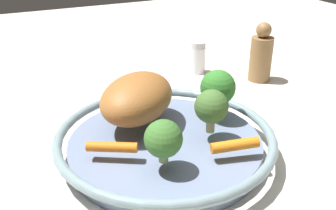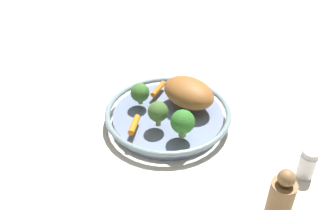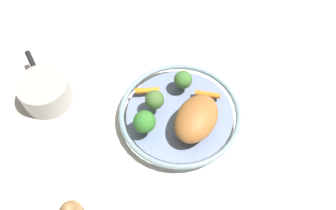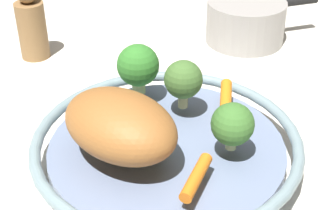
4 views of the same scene
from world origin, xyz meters
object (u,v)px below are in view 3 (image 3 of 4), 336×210
(roast_chicken_piece, at_px, (196,118))
(broccoli_floret_edge, at_px, (155,100))
(serving_bowl, at_px, (180,114))
(saucepan, at_px, (46,91))
(baby_carrot_right, at_px, (208,94))
(baby_carrot_near_rim, at_px, (147,90))
(broccoli_floret_large, at_px, (145,122))
(broccoli_floret_mid, at_px, (183,80))

(roast_chicken_piece, xyz_separation_m, broccoli_floret_edge, (-0.08, 0.09, 0.01))
(serving_bowl, bearing_deg, saucepan, 150.01)
(serving_bowl, bearing_deg, broccoli_floret_edge, 153.72)
(baby_carrot_right, distance_m, broccoli_floret_edge, 0.15)
(baby_carrot_near_rim, distance_m, baby_carrot_right, 0.17)
(serving_bowl, distance_m, broccoli_floret_large, 0.12)
(saucepan, bearing_deg, roast_chicken_piece, -35.03)
(baby_carrot_right, relative_size, broccoli_floret_edge, 1.05)
(serving_bowl, height_order, saucepan, saucepan)
(serving_bowl, relative_size, saucepan, 1.57)
(broccoli_floret_large, bearing_deg, saucepan, 136.32)
(serving_bowl, relative_size, roast_chicken_piece, 2.26)
(serving_bowl, bearing_deg, baby_carrot_right, 12.34)
(broccoli_floret_edge, relative_size, broccoli_floret_large, 0.94)
(roast_chicken_piece, height_order, broccoli_floret_mid, roast_chicken_piece)
(broccoli_floret_mid, bearing_deg, serving_bowl, -116.76)
(roast_chicken_piece, relative_size, broccoli_floret_edge, 2.21)
(baby_carrot_near_rim, distance_m, broccoli_floret_large, 0.13)
(serving_bowl, distance_m, saucepan, 0.38)
(baby_carrot_right, height_order, broccoli_floret_large, broccoli_floret_large)
(baby_carrot_near_rim, bearing_deg, broccoli_floret_mid, -10.21)
(broccoli_floret_mid, relative_size, broccoli_floret_edge, 0.89)
(serving_bowl, height_order, roast_chicken_piece, roast_chicken_piece)
(baby_carrot_near_rim, bearing_deg, broccoli_floret_large, -110.14)
(roast_chicken_piece, distance_m, baby_carrot_right, 0.11)
(roast_chicken_piece, distance_m, broccoli_floret_large, 0.13)
(roast_chicken_piece, bearing_deg, baby_carrot_near_rim, 120.58)
(baby_carrot_near_rim, xyz_separation_m, broccoli_floret_large, (-0.04, -0.11, 0.03))
(broccoli_floret_mid, xyz_separation_m, saucepan, (-0.37, 0.12, -0.04))
(broccoli_floret_large, relative_size, saucepan, 0.34)
(baby_carrot_right, relative_size, broccoli_floret_large, 0.98)
(baby_carrot_right, bearing_deg, broccoli_floret_edge, 176.07)
(roast_chicken_piece, bearing_deg, broccoli_floret_edge, 133.68)
(roast_chicken_piece, xyz_separation_m, broccoli_floret_mid, (0.01, 0.13, -0.00))
(broccoli_floret_edge, bearing_deg, saucepan, 149.22)
(broccoli_floret_mid, height_order, broccoli_floret_large, broccoli_floret_large)
(baby_carrot_right, bearing_deg, broccoli_floret_mid, 136.26)
(serving_bowl, xyz_separation_m, broccoli_floret_large, (-0.11, -0.02, 0.06))
(serving_bowl, xyz_separation_m, baby_carrot_near_rim, (-0.06, 0.09, 0.03))
(baby_carrot_near_rim, height_order, broccoli_floret_mid, broccoli_floret_mid)
(roast_chicken_piece, xyz_separation_m, baby_carrot_near_rim, (-0.09, 0.15, -0.03))
(baby_carrot_right, bearing_deg, roast_chicken_piece, -131.70)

